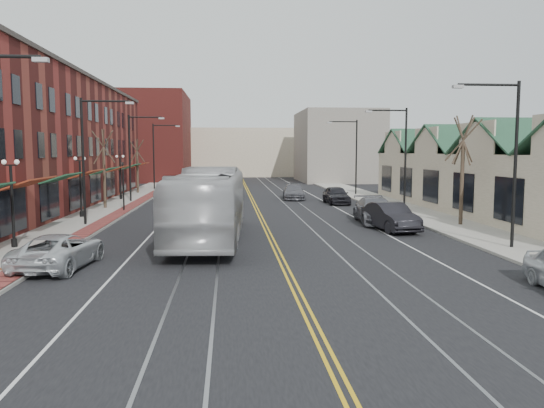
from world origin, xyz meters
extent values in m
plane|color=black|center=(0.00, 0.00, 0.00)|extent=(160.00, 160.00, 0.00)
cube|color=gray|center=(-12.00, 20.00, 0.07)|extent=(4.00, 120.00, 0.15)
cube|color=gray|center=(12.00, 20.00, 0.07)|extent=(4.00, 120.00, 0.15)
cube|color=maroon|center=(-19.00, 27.00, 5.50)|extent=(10.00, 50.00, 11.00)
cube|color=#B3A789|center=(18.00, 20.00, 2.30)|extent=(8.00, 36.00, 4.60)
cube|color=maroon|center=(-16.00, 70.00, 7.00)|extent=(14.00, 18.00, 14.00)
cube|color=#B3A789|center=(0.00, 85.00, 4.50)|extent=(22.00, 14.00, 9.00)
cube|color=slate|center=(15.00, 65.00, 5.50)|extent=(12.00, 16.00, 11.00)
cube|color=#999999|center=(-8.50, 0.00, 7.85)|extent=(0.50, 0.25, 0.15)
cylinder|color=black|center=(-11.50, 16.00, 4.15)|extent=(0.16, 0.16, 8.00)
cylinder|color=black|center=(-10.00, 16.00, 7.95)|extent=(3.00, 0.12, 0.12)
cube|color=#999999|center=(-8.50, 16.00, 7.85)|extent=(0.50, 0.25, 0.15)
cylinder|color=black|center=(-11.50, 32.00, 4.15)|extent=(0.16, 0.16, 8.00)
cylinder|color=black|center=(-10.00, 32.00, 7.95)|extent=(3.00, 0.12, 0.12)
cube|color=#999999|center=(-8.50, 32.00, 7.85)|extent=(0.50, 0.25, 0.15)
cylinder|color=black|center=(-11.50, 48.00, 4.15)|extent=(0.16, 0.16, 8.00)
cylinder|color=black|center=(-10.00, 48.00, 7.95)|extent=(3.00, 0.12, 0.12)
cube|color=#999999|center=(-8.50, 48.00, 7.85)|extent=(0.50, 0.25, 0.15)
cylinder|color=black|center=(11.50, 6.00, 4.15)|extent=(0.16, 0.16, 8.00)
cylinder|color=black|center=(10.00, 6.00, 7.95)|extent=(3.00, 0.12, 0.12)
cube|color=#999999|center=(8.50, 6.00, 7.85)|extent=(0.50, 0.25, 0.15)
cylinder|color=black|center=(11.50, 22.00, 4.15)|extent=(0.16, 0.16, 8.00)
cylinder|color=black|center=(10.00, 22.00, 7.95)|extent=(3.00, 0.12, 0.12)
cube|color=#999999|center=(8.50, 22.00, 7.85)|extent=(0.50, 0.25, 0.15)
cylinder|color=black|center=(11.50, 38.00, 4.15)|extent=(0.16, 0.16, 8.00)
cylinder|color=black|center=(10.00, 38.00, 7.95)|extent=(3.00, 0.12, 0.12)
cube|color=#999999|center=(8.50, 38.00, 7.85)|extent=(0.50, 0.25, 0.15)
cylinder|color=black|center=(-12.80, 8.00, 0.35)|extent=(0.28, 0.28, 0.40)
cylinder|color=black|center=(-12.80, 8.00, 2.15)|extent=(0.14, 0.14, 4.00)
cube|color=black|center=(-12.80, 8.00, 4.15)|extent=(0.60, 0.06, 0.06)
sphere|color=white|center=(-13.10, 8.00, 4.30)|extent=(0.24, 0.24, 0.24)
sphere|color=white|center=(-12.50, 8.00, 4.30)|extent=(0.24, 0.24, 0.24)
cylinder|color=black|center=(-12.80, 20.00, 0.35)|extent=(0.28, 0.28, 0.40)
cylinder|color=black|center=(-12.80, 20.00, 2.15)|extent=(0.14, 0.14, 4.00)
cube|color=black|center=(-12.80, 20.00, 4.15)|extent=(0.60, 0.06, 0.06)
sphere|color=white|center=(-13.10, 20.00, 4.30)|extent=(0.24, 0.24, 0.24)
sphere|color=white|center=(-12.50, 20.00, 4.30)|extent=(0.24, 0.24, 0.24)
cylinder|color=black|center=(-12.80, 34.00, 0.35)|extent=(0.28, 0.28, 0.40)
cylinder|color=black|center=(-12.80, 34.00, 2.15)|extent=(0.14, 0.14, 4.00)
cube|color=black|center=(-12.80, 34.00, 4.15)|extent=(0.60, 0.06, 0.06)
sphere|color=white|center=(-13.10, 34.00, 4.30)|extent=(0.24, 0.24, 0.24)
sphere|color=white|center=(-12.50, 34.00, 4.30)|extent=(0.24, 0.24, 0.24)
cylinder|color=#382B21|center=(-12.50, 26.00, 2.60)|extent=(0.24, 0.24, 4.90)
cylinder|color=#382B21|center=(-12.50, 26.00, 5.15)|extent=(0.58, 1.37, 2.90)
cylinder|color=#382B21|center=(-12.50, 26.00, 5.15)|extent=(1.60, 0.66, 2.78)
cylinder|color=#382B21|center=(-12.50, 26.00, 5.15)|extent=(0.53, 1.23, 2.96)
cylinder|color=#382B21|center=(-12.50, 26.00, 5.15)|extent=(1.69, 1.03, 2.64)
cylinder|color=#382B21|center=(-12.50, 26.00, 5.15)|extent=(1.78, 1.29, 2.48)
cylinder|color=#382B21|center=(-12.50, 42.00, 2.42)|extent=(0.24, 0.24, 4.55)
cylinder|color=#382B21|center=(-12.50, 42.00, 4.80)|extent=(0.55, 1.28, 2.69)
cylinder|color=#382B21|center=(-12.50, 42.00, 4.80)|extent=(1.49, 0.62, 2.58)
cylinder|color=#382B21|center=(-12.50, 42.00, 4.80)|extent=(0.50, 1.15, 2.75)
cylinder|color=#382B21|center=(-12.50, 42.00, 4.80)|extent=(1.57, 0.97, 2.45)
cylinder|color=#382B21|center=(-12.50, 42.00, 4.80)|extent=(1.66, 1.20, 2.30)
cylinder|color=#382B21|center=(12.50, 14.00, 2.78)|extent=(0.24, 0.24, 5.25)
cylinder|color=#382B21|center=(12.50, 14.00, 5.50)|extent=(0.61, 1.46, 3.10)
cylinder|color=#382B21|center=(12.50, 14.00, 5.50)|extent=(1.70, 0.70, 2.97)
cylinder|color=#382B21|center=(12.50, 14.00, 5.50)|extent=(0.56, 1.31, 3.17)
cylinder|color=#382B21|center=(12.50, 14.00, 5.50)|extent=(1.80, 1.10, 2.82)
cylinder|color=#382B21|center=(12.50, 14.00, 5.50)|extent=(1.90, 1.37, 2.65)
cylinder|color=#592D19|center=(-11.20, 3.00, 0.16)|extent=(0.60, 0.60, 0.02)
cylinder|color=#592D19|center=(-11.20, 8.00, 0.16)|extent=(0.60, 0.60, 0.02)
cylinder|color=black|center=(-10.60, 24.00, 1.75)|extent=(0.12, 0.12, 3.20)
imported|color=black|center=(-10.60, 24.00, 3.50)|extent=(0.18, 0.15, 0.90)
imported|color=#B4B4B6|center=(-3.36, 10.04, 1.95)|extent=(4.05, 14.18, 3.91)
imported|color=silver|center=(-9.30, 3.67, 0.72)|extent=(2.98, 5.46, 1.45)
imported|color=black|center=(7.50, 12.71, 0.84)|extent=(2.48, 5.32, 1.69)
imported|color=#5D5D64|center=(7.50, 16.01, 0.85)|extent=(2.84, 6.02, 1.70)
imported|color=black|center=(7.50, 28.99, 0.82)|extent=(1.99, 4.82, 1.63)
imported|color=black|center=(-2.10, 37.26, 0.82)|extent=(2.06, 5.07, 1.63)
imported|color=#5B5A61|center=(4.19, 33.95, 0.75)|extent=(2.46, 5.29, 1.50)
imported|color=silver|center=(-4.07, 55.33, 0.71)|extent=(2.14, 4.32, 1.42)
camera|label=1|loc=(-2.31, -18.55, 4.84)|focal=35.00mm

